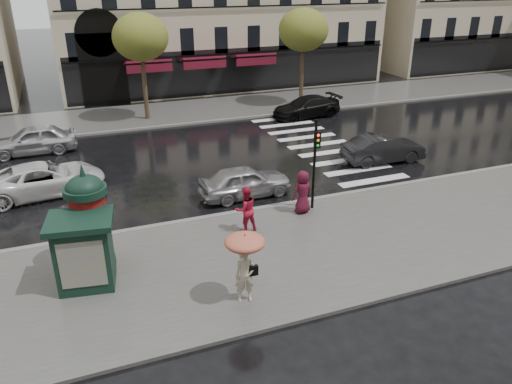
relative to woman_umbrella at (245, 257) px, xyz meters
name	(u,v)px	position (x,y,z in m)	size (l,w,h in m)	color
ground	(294,244)	(2.78, 2.58, -1.57)	(160.00, 160.00, 0.00)	black
near_sidewalk	(300,250)	(2.78, 2.08, -1.51)	(90.00, 7.00, 0.12)	#474744
far_sidewalk	(175,113)	(2.78, 21.58, -1.51)	(90.00, 6.00, 0.12)	#474744
near_kerb	(262,208)	(2.78, 5.58, -1.50)	(90.00, 0.25, 0.14)	slate
far_kerb	(185,124)	(2.78, 18.58, -1.50)	(90.00, 0.25, 0.14)	slate
zebra_crossing	(318,144)	(8.78, 12.18, -1.56)	(3.60, 11.75, 0.01)	silver
tree_far_left	(140,37)	(0.78, 20.58, 3.60)	(3.40, 3.40, 6.64)	#38281C
tree_far_right	(303,30)	(11.78, 20.58, 3.60)	(3.40, 3.40, 6.64)	#38281C
woman_umbrella	(245,257)	(0.00, 0.00, 0.00)	(1.14, 1.14, 2.20)	beige
woman_red	(246,209)	(1.47, 3.99, -0.59)	(0.84, 0.65, 1.72)	#B61632
man_burgundy	(303,192)	(4.07, 4.62, -0.58)	(0.85, 0.55, 1.73)	#501024
morris_column	(89,219)	(-3.89, 3.52, 0.25)	(1.32, 1.32, 3.55)	black
traffic_light	(315,156)	(4.63, 4.76, 0.78)	(0.25, 0.35, 3.67)	black
newsstand	(84,251)	(-4.19, 2.49, -0.29)	(2.10, 1.86, 2.26)	black
car_silver	(245,181)	(2.59, 7.12, -0.89)	(1.60, 3.98, 1.36)	#B7B7BC
car_darkgrey	(383,149)	(10.54, 8.56, -0.88)	(1.46, 4.20, 1.38)	black
car_white	(44,179)	(-5.40, 10.46, -0.87)	(2.31, 5.01, 1.39)	white
car_black	(306,107)	(10.71, 17.58, -0.90)	(1.89, 4.64, 1.35)	black
car_far_silver	(33,140)	(-5.95, 16.30, -0.82)	(1.77, 4.40, 1.50)	silver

